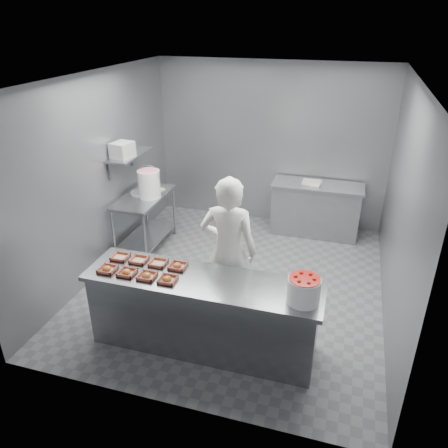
{
  "coord_description": "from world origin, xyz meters",
  "views": [
    {
      "loc": [
        1.35,
        -5.06,
        3.47
      ],
      "look_at": [
        -0.1,
        -0.2,
        1.01
      ],
      "focal_mm": 35.0,
      "sensor_mm": 36.0,
      "label": 1
    }
  ],
  "objects_px": {
    "tray_7": "(178,266)",
    "appliance": "(122,150)",
    "tray_2": "(147,276)",
    "worker": "(229,251)",
    "tray_5": "(139,260)",
    "tray_6": "(158,263)",
    "tray_0": "(107,269)",
    "service_counter": "(203,313)",
    "prep_table": "(145,214)",
    "tray_3": "(168,279)",
    "back_counter": "(316,209)",
    "strawberry_tub": "(304,289)",
    "glaze_bucket": "(149,183)",
    "tray_1": "(127,272)",
    "tray_4": "(120,257)"
  },
  "relations": [
    {
      "from": "tray_6",
      "to": "service_counter",
      "type": "bearing_deg",
      "value": -13.83
    },
    {
      "from": "glaze_bucket",
      "to": "service_counter",
      "type": "bearing_deg",
      "value": -51.81
    },
    {
      "from": "tray_5",
      "to": "back_counter",
      "type": "bearing_deg",
      "value": 61.05
    },
    {
      "from": "service_counter",
      "to": "tray_3",
      "type": "height_order",
      "value": "tray_3"
    },
    {
      "from": "tray_3",
      "to": "tray_5",
      "type": "relative_size",
      "value": 1.0
    },
    {
      "from": "tray_0",
      "to": "appliance",
      "type": "height_order",
      "value": "appliance"
    },
    {
      "from": "tray_5",
      "to": "tray_6",
      "type": "height_order",
      "value": "same"
    },
    {
      "from": "tray_3",
      "to": "strawberry_tub",
      "type": "distance_m",
      "value": 1.43
    },
    {
      "from": "tray_2",
      "to": "worker",
      "type": "height_order",
      "value": "worker"
    },
    {
      "from": "appliance",
      "to": "service_counter",
      "type": "bearing_deg",
      "value": -32.88
    },
    {
      "from": "tray_6",
      "to": "tray_0",
      "type": "bearing_deg",
      "value": -149.47
    },
    {
      "from": "worker",
      "to": "glaze_bucket",
      "type": "distance_m",
      "value": 2.15
    },
    {
      "from": "service_counter",
      "to": "tray_4",
      "type": "bearing_deg",
      "value": 172.34
    },
    {
      "from": "tray_4",
      "to": "tray_5",
      "type": "bearing_deg",
      "value": 0.0
    },
    {
      "from": "tray_7",
      "to": "strawberry_tub",
      "type": "height_order",
      "value": "strawberry_tub"
    },
    {
      "from": "worker",
      "to": "glaze_bucket",
      "type": "relative_size",
      "value": 3.61
    },
    {
      "from": "tray_2",
      "to": "tray_4",
      "type": "relative_size",
      "value": 1.0
    },
    {
      "from": "tray_7",
      "to": "tray_2",
      "type": "bearing_deg",
      "value": -130.11
    },
    {
      "from": "tray_6",
      "to": "appliance",
      "type": "height_order",
      "value": "appliance"
    },
    {
      "from": "prep_table",
      "to": "tray_3",
      "type": "bearing_deg",
      "value": -57.99
    },
    {
      "from": "tray_0",
      "to": "tray_6",
      "type": "height_order",
      "value": "tray_0"
    },
    {
      "from": "tray_1",
      "to": "worker",
      "type": "height_order",
      "value": "worker"
    },
    {
      "from": "tray_4",
      "to": "tray_6",
      "type": "relative_size",
      "value": 1.0
    },
    {
      "from": "tray_6",
      "to": "glaze_bucket",
      "type": "xyz_separation_m",
      "value": [
        -0.96,
        1.81,
        0.2
      ]
    },
    {
      "from": "glaze_bucket",
      "to": "appliance",
      "type": "bearing_deg",
      "value": -145.03
    },
    {
      "from": "worker",
      "to": "tray_2",
      "type": "bearing_deg",
      "value": 44.36
    },
    {
      "from": "glaze_bucket",
      "to": "appliance",
      "type": "xyz_separation_m",
      "value": [
        -0.28,
        -0.2,
        0.55
      ]
    },
    {
      "from": "prep_table",
      "to": "tray_1",
      "type": "height_order",
      "value": "tray_1"
    },
    {
      "from": "tray_1",
      "to": "appliance",
      "type": "height_order",
      "value": "appliance"
    },
    {
      "from": "glaze_bucket",
      "to": "prep_table",
      "type": "bearing_deg",
      "value": -178.59
    },
    {
      "from": "strawberry_tub",
      "to": "back_counter",
      "type": "bearing_deg",
      "value": 93.08
    },
    {
      "from": "service_counter",
      "to": "tray_7",
      "type": "relative_size",
      "value": 13.88
    },
    {
      "from": "back_counter",
      "to": "tray_0",
      "type": "distance_m",
      "value": 3.95
    },
    {
      "from": "tray_4",
      "to": "strawberry_tub",
      "type": "distance_m",
      "value": 2.16
    },
    {
      "from": "tray_1",
      "to": "tray_7",
      "type": "xyz_separation_m",
      "value": [
        0.48,
        0.28,
        0.0
      ]
    },
    {
      "from": "tray_6",
      "to": "worker",
      "type": "distance_m",
      "value": 0.83
    },
    {
      "from": "tray_5",
      "to": "strawberry_tub",
      "type": "xyz_separation_m",
      "value": [
        1.9,
        -0.23,
        0.12
      ]
    },
    {
      "from": "tray_1",
      "to": "worker",
      "type": "distance_m",
      "value": 1.2
    },
    {
      "from": "back_counter",
      "to": "tray_7",
      "type": "xyz_separation_m",
      "value": [
        -1.24,
        -3.11,
        0.47
      ]
    },
    {
      "from": "tray_6",
      "to": "appliance",
      "type": "relative_size",
      "value": 0.63
    },
    {
      "from": "tray_0",
      "to": "appliance",
      "type": "distance_m",
      "value": 2.18
    },
    {
      "from": "appliance",
      "to": "tray_0",
      "type": "bearing_deg",
      "value": -57.15
    },
    {
      "from": "worker",
      "to": "tray_0",
      "type": "bearing_deg",
      "value": 29.85
    },
    {
      "from": "tray_7",
      "to": "glaze_bucket",
      "type": "height_order",
      "value": "glaze_bucket"
    },
    {
      "from": "strawberry_tub",
      "to": "tray_1",
      "type": "bearing_deg",
      "value": -178.5
    },
    {
      "from": "tray_5",
      "to": "appliance",
      "type": "bearing_deg",
      "value": 121.84
    },
    {
      "from": "worker",
      "to": "tray_1",
      "type": "bearing_deg",
      "value": 35.97
    },
    {
      "from": "tray_3",
      "to": "tray_6",
      "type": "relative_size",
      "value": 1.0
    },
    {
      "from": "tray_7",
      "to": "appliance",
      "type": "distance_m",
      "value": 2.31
    },
    {
      "from": "prep_table",
      "to": "tray_5",
      "type": "relative_size",
      "value": 6.4
    }
  ]
}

